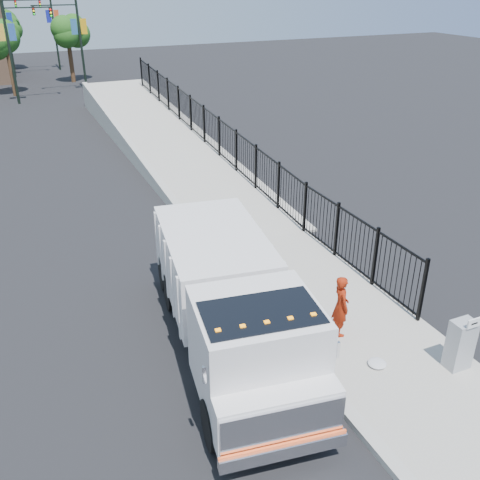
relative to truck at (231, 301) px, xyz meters
name	(u,v)px	position (x,y,z in m)	size (l,w,h in m)	color
ground	(264,315)	(1.42, 1.08, -1.49)	(120.00, 120.00, 0.00)	black
sidewalk	(366,337)	(3.34, -0.92, -1.43)	(3.55, 12.00, 0.12)	#9E998E
curb	(300,356)	(1.42, -0.92, -1.41)	(0.30, 12.00, 0.16)	#ADAAA3
ramp	(167,149)	(3.54, 17.08, -1.49)	(3.95, 24.00, 1.70)	#9E998E
iron_fence	(219,149)	(4.97, 13.08, -0.59)	(0.10, 28.00, 1.80)	black
truck	(231,301)	(0.00, 0.00, 0.00)	(3.54, 8.01, 2.65)	black
worker	(341,306)	(2.74, -0.53, -0.55)	(0.60, 0.39, 1.64)	maroon
utility_cabinet	(460,344)	(4.52, -2.75, -0.75)	(0.55, 0.40, 1.25)	gray
arrow_sign	(474,323)	(4.52, -2.97, -0.01)	(0.35, 0.04, 0.22)	white
debris	(377,363)	(2.86, -1.97, -1.32)	(0.44, 0.44, 0.11)	silver
light_pole_0	(12,39)	(-2.57, 31.93, 2.87)	(3.77, 0.22, 8.00)	black
light_pole_1	(76,33)	(2.00, 34.47, 2.87)	(3.78, 0.22, 8.00)	black
light_pole_2	(10,25)	(-2.12, 44.11, 2.87)	(3.77, 0.22, 8.00)	black
light_pole_3	(50,21)	(1.47, 46.47, 2.87)	(3.77, 0.22, 8.00)	black
tree_0	(6,41)	(-2.92, 35.13, 2.44)	(2.37, 2.37, 5.19)	#382314
tree_1	(67,34)	(1.99, 39.26, 2.40)	(2.09, 2.09, 5.04)	#382314
tree_2	(6,26)	(-2.35, 48.43, 2.44)	(2.39, 2.39, 5.19)	#382314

